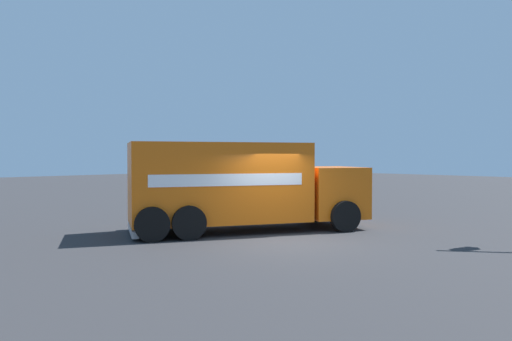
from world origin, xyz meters
name	(u,v)px	position (x,y,z in m)	size (l,w,h in m)	color
ground_plane	(287,241)	(0.00, 0.00, 0.00)	(100.00, 100.00, 0.00)	#2B2B2D
delivery_truck	(241,185)	(2.38, -0.44, 1.48)	(5.78, 7.91, 2.85)	orange
pickup_tan	(239,193)	(7.12, -4.80, 0.73)	(2.42, 5.28, 1.38)	tan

